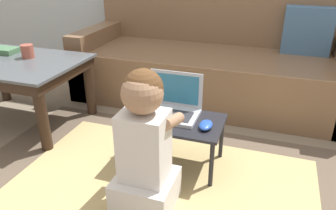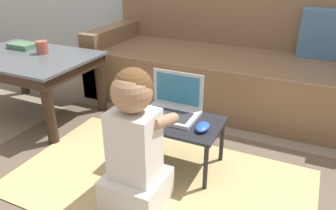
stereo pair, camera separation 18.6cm
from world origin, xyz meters
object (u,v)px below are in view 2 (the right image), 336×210
Objects in this scene: computer_mouse at (203,127)px; cup_on_table at (42,47)px; laptop at (172,108)px; person_seated at (135,145)px; coffee_table at (29,65)px; book_on_table at (22,46)px; laptop_desk at (174,125)px; couch at (226,64)px.

computer_mouse is 1.39m from cup_on_table.
laptop is 0.44m from person_seated.
laptop is 1.15m from cup_on_table.
coffee_table is 10.27× the size of cup_on_table.
book_on_table reaches higher than computer_mouse.
person_seated is 3.52× the size of book_on_table.
coffee_table is 3.00× the size of laptop.
book_on_table is at bearing 154.34° from person_seated.
coffee_table is at bearing 155.93° from person_seated.
cup_on_table is at bearing 170.69° from laptop.
person_seated is at bearing -24.07° from coffee_table.
person_seated is (-0.03, -0.38, 0.08)m from laptop_desk.
cup_on_table is 0.45× the size of book_on_table.
book_on_table is at bearing 168.55° from computer_mouse.
computer_mouse is 1.25× the size of cup_on_table.
laptop_desk is 4.71× the size of computer_mouse.
couch is at bearing 88.21° from laptop.
laptop is at bearing -9.39° from book_on_table.
laptop is at bearing 123.19° from laptop_desk.
couch is at bearing 99.63° from computer_mouse.
laptop is at bearing -91.79° from couch.
computer_mouse is at bearing -11.39° from laptop_desk.
book_on_table is at bearing 170.61° from laptop.
cup_on_table is at bearing -9.76° from book_on_table.
computer_mouse is 0.40m from person_seated.
couch is at bearing 29.54° from book_on_table.
computer_mouse is 1.64m from book_on_table.
person_seated reaches higher than coffee_table.
coffee_table is 0.24m from book_on_table.
couch is at bearing 36.06° from cup_on_table.
couch is 1.03m from laptop.
laptop_desk is 1.46m from book_on_table.
person_seated is (1.20, -0.54, -0.06)m from coffee_table.
person_seated reaches higher than laptop.
person_seated is 1.55m from book_on_table.
couch reaches higher than laptop.
couch is 1.09m from laptop_desk.
couch is 1.54m from coffee_table.
couch reaches higher than person_seated.
couch is 1.63m from book_on_table.
cup_on_table reaches higher than computer_mouse.
cup_on_table is at bearing 168.17° from laptop_desk.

